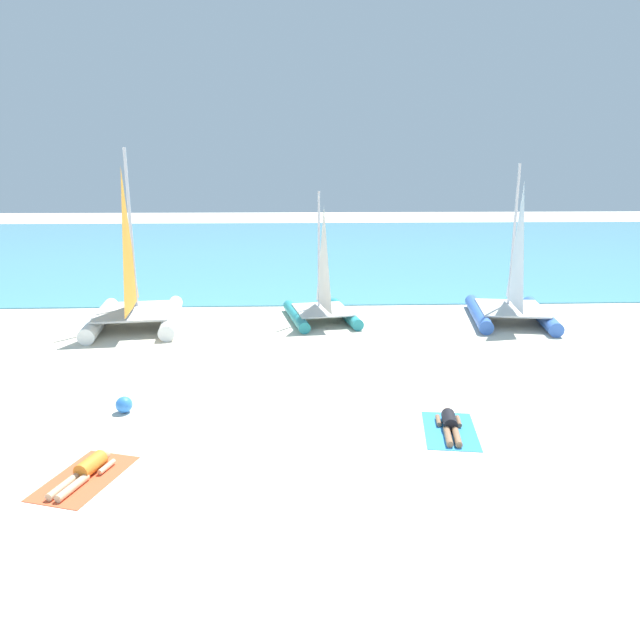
% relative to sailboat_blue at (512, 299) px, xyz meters
% --- Properties ---
extents(ground_plane, '(120.00, 120.00, 0.00)m').
position_rel_sailboat_blue_xyz_m(ground_plane, '(-7.27, 0.15, -0.85)').
color(ground_plane, beige).
extents(ocean_water, '(120.00, 40.00, 0.05)m').
position_rel_sailboat_blue_xyz_m(ocean_water, '(-7.27, 22.84, -0.83)').
color(ocean_water, '#4C9EB7').
rests_on(ocean_water, ground).
extents(sailboat_blue, '(3.51, 4.80, 5.71)m').
position_rel_sailboat_blue_xyz_m(sailboat_blue, '(0.00, 0.00, 0.00)').
color(sailboat_blue, blue).
rests_on(sailboat_blue, ground).
extents(sailboat_white, '(3.65, 5.14, 6.24)m').
position_rel_sailboat_blue_xyz_m(sailboat_white, '(-13.76, -0.11, 0.08)').
color(sailboat_white, white).
rests_on(sailboat_white, ground).
extents(sailboat_teal, '(2.89, 3.97, 4.74)m').
position_rel_sailboat_blue_xyz_m(sailboat_teal, '(-7.02, 0.40, -0.14)').
color(sailboat_teal, teal).
rests_on(sailboat_teal, ground).
extents(towel_left, '(1.61, 2.14, 0.01)m').
position_rel_sailboat_blue_xyz_m(towel_left, '(-11.85, -10.86, -0.85)').
color(towel_left, '#EA5933').
rests_on(towel_left, ground).
extents(sunbather_left, '(0.83, 1.54, 0.30)m').
position_rel_sailboat_blue_xyz_m(sunbather_left, '(-11.83, -10.80, -0.72)').
color(sunbather_left, orange).
rests_on(sunbather_left, towel_left).
extents(towel_right, '(1.37, 2.04, 0.01)m').
position_rel_sailboat_blue_xyz_m(towel_right, '(-4.68, -9.18, -0.85)').
color(towel_right, '#338CD8').
rests_on(towel_right, ground).
extents(sunbather_right, '(0.64, 1.57, 0.30)m').
position_rel_sailboat_blue_xyz_m(sunbather_right, '(-4.67, -9.11, -0.72)').
color(sunbather_right, black).
rests_on(sunbather_right, towel_right).
extents(beach_ball, '(0.38, 0.38, 0.38)m').
position_rel_sailboat_blue_xyz_m(beach_ball, '(-11.97, -7.89, -0.66)').
color(beach_ball, '#337FE5').
rests_on(beach_ball, ground).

